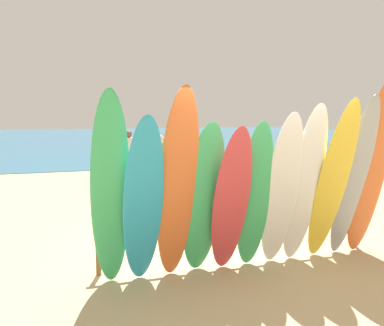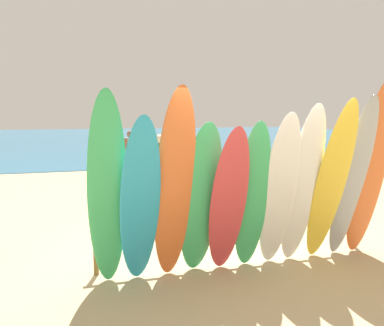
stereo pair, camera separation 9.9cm
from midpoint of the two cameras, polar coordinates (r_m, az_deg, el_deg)
name	(u,v)px [view 1 (the left image)]	position (r m, az deg, el deg)	size (l,w,h in m)	color
ground	(124,158)	(19.54, -10.01, 0.74)	(60.00, 60.00, 0.00)	tan
ocean_water	(101,138)	(35.42, -13.15, 3.59)	(60.00, 40.00, 0.02)	teal
surfboard_rack	(240,222)	(5.99, 6.49, -8.59)	(4.29, 0.07, 0.69)	brown
surfboard_green_0	(110,192)	(4.88, -12.39, -4.19)	(0.48, 0.06, 2.55)	#38B266
surfboard_teal_1	(143,203)	(4.91, -7.69, -5.78)	(0.51, 0.07, 2.28)	#289EC6
surfboard_orange_2	(178,187)	(4.98, -2.69, -3.49)	(0.53, 0.08, 2.60)	orange
surfboard_green_3	(204,200)	(5.23, 1.17, -5.41)	(0.57, 0.07, 2.16)	#38B266
surfboard_red_4	(231,202)	(5.25, 5.21, -5.67)	(0.51, 0.06, 2.14)	#D13D42
surfboard_green_5	(255,197)	(5.44, 8.62, -4.95)	(0.47, 0.07, 2.17)	#38B266
surfboard_white_6	(281,192)	(5.57, 12.42, -4.13)	(0.51, 0.08, 2.31)	white
surfboard_white_7	(304,187)	(5.74, 15.61, -3.32)	(0.52, 0.08, 2.42)	white
surfboard_yellow_8	(333,183)	(5.93, 19.38, -2.79)	(0.50, 0.07, 2.53)	yellow
surfboard_grey_9	(354,179)	(6.25, 22.14, -2.14)	(0.50, 0.08, 2.54)	#999EA3
surfboard_orange_10	(371,170)	(6.43, 24.25, -0.95)	(0.54, 0.08, 2.76)	orange
beachgoer_by_water	(177,152)	(12.48, -2.50, 1.67)	(0.48, 0.48, 1.70)	beige
beachgoer_near_rack	(129,152)	(12.79, -9.41, 1.57)	(0.47, 0.47, 1.64)	brown
beachgoer_strolling	(159,165)	(9.21, -5.14, -0.32)	(0.59, 0.39, 1.71)	beige
beachgoer_midbeach	(163,159)	(11.40, -4.48, 0.58)	(0.55, 0.30, 1.51)	tan
beachgoer_photographing	(190,163)	(9.69, -0.62, -0.02)	(0.44, 0.63, 1.68)	tan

